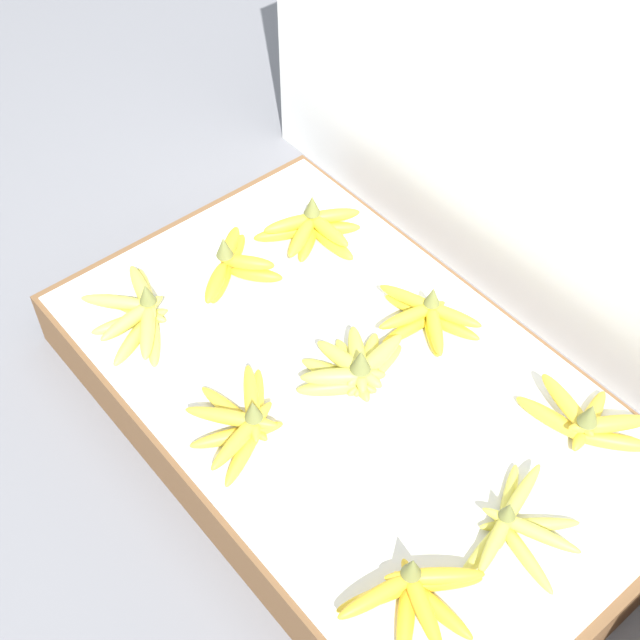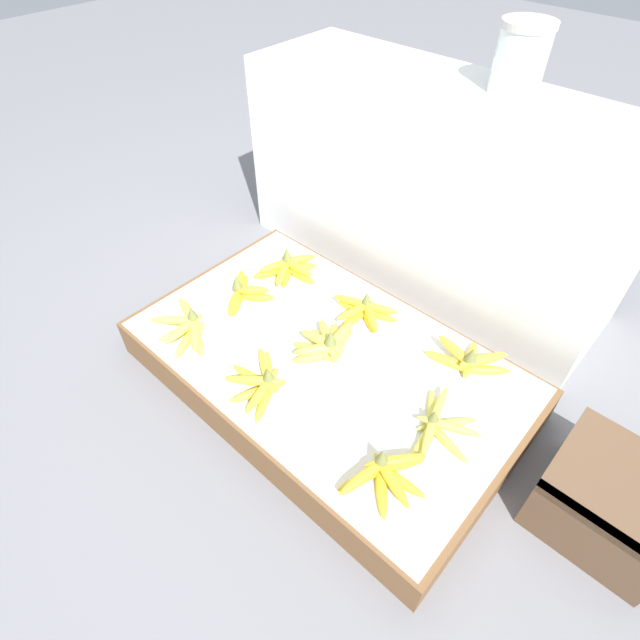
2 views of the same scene
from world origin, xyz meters
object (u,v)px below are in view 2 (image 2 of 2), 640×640
at_px(banana_bunch_middle_midright, 437,426).
at_px(banana_bunch_back_midright, 469,360).
at_px(banana_bunch_front_midright, 384,474).
at_px(banana_bunch_back_midleft, 364,311).
at_px(banana_bunch_middle_midleft, 326,344).
at_px(wooden_crate, 609,501).
at_px(banana_bunch_front_left, 187,326).
at_px(banana_bunch_front_midleft, 262,383).
at_px(foam_tray_white, 354,63).
at_px(glass_jar, 521,58).
at_px(banana_bunch_middle_left, 243,292).
at_px(banana_bunch_back_left, 289,269).

distance_m(banana_bunch_middle_midright, banana_bunch_back_midright, 0.25).
height_order(banana_bunch_front_midright, banana_bunch_back_midleft, banana_bunch_front_midright).
xyz_separation_m(banana_bunch_middle_midleft, banana_bunch_middle_midright, (0.40, -0.01, -0.01)).
distance_m(wooden_crate, banana_bunch_back_midright, 0.49).
distance_m(banana_bunch_front_left, banana_bunch_back_midleft, 0.56).
bearing_deg(banana_bunch_front_midright, banana_bunch_front_midleft, -178.62).
relative_size(banana_bunch_back_midright, foam_tray_white, 0.83).
relative_size(banana_bunch_front_midright, banana_bunch_middle_midright, 0.92).
height_order(banana_bunch_front_midright, foam_tray_white, foam_tray_white).
relative_size(banana_bunch_middle_midleft, banana_bunch_back_midleft, 1.06).
bearing_deg(glass_jar, banana_bunch_front_left, -112.78).
relative_size(wooden_crate, foam_tray_white, 1.04).
height_order(banana_bunch_back_midleft, glass_jar, glass_jar).
relative_size(banana_bunch_middle_midright, banana_bunch_back_midleft, 1.16).
xyz_separation_m(banana_bunch_middle_midleft, foam_tray_white, (-0.45, 0.64, 0.54)).
relative_size(banana_bunch_front_left, banana_bunch_middle_midright, 0.99).
bearing_deg(glass_jar, banana_bunch_middle_midright, -65.81).
xyz_separation_m(banana_bunch_front_midleft, banana_bunch_front_midright, (0.42, 0.01, -0.00)).
xyz_separation_m(banana_bunch_middle_left, banana_bunch_back_left, (0.02, 0.19, -0.00)).
bearing_deg(banana_bunch_back_midleft, foam_tray_white, 135.17).
height_order(wooden_crate, banana_bunch_front_midright, banana_bunch_front_midright).
relative_size(wooden_crate, banana_bunch_middle_midleft, 1.30).
xyz_separation_m(banana_bunch_front_left, banana_bunch_middle_midright, (0.78, 0.22, -0.01)).
height_order(banana_bunch_middle_midleft, banana_bunch_back_left, banana_bunch_middle_midleft).
bearing_deg(banana_bunch_middle_midright, banana_bunch_front_midleft, -153.94).
relative_size(banana_bunch_front_midright, glass_jar, 1.21).
xyz_separation_m(banana_bunch_back_left, glass_jar, (0.39, 0.60, 0.63)).
bearing_deg(banana_bunch_middle_midright, wooden_crate, 19.04).
bearing_deg(foam_tray_white, banana_bunch_back_midright, -26.52).
height_order(wooden_crate, banana_bunch_middle_midleft, banana_bunch_middle_midleft).
height_order(banana_bunch_back_left, foam_tray_white, foam_tray_white).
xyz_separation_m(banana_bunch_front_left, banana_bunch_middle_left, (0.01, 0.22, 0.01)).
bearing_deg(banana_bunch_middle_midleft, foam_tray_white, 125.52).
distance_m(banana_bunch_middle_left, banana_bunch_middle_midleft, 0.36).
bearing_deg(banana_bunch_back_left, banana_bunch_front_midright, -28.75).
bearing_deg(banana_bunch_middle_midright, foam_tray_white, 142.87).
height_order(wooden_crate, banana_bunch_front_left, banana_bunch_front_left).
height_order(banana_bunch_front_midleft, glass_jar, glass_jar).
distance_m(banana_bunch_front_left, banana_bunch_front_midright, 0.76).
relative_size(banana_bunch_middle_midright, banana_bunch_back_left, 1.15).
bearing_deg(banana_bunch_middle_left, banana_bunch_back_midright, 19.57).
bearing_deg(banana_bunch_middle_midleft, banana_bunch_front_left, -148.06).
bearing_deg(banana_bunch_back_left, wooden_crate, -2.30).
xyz_separation_m(banana_bunch_middle_left, glass_jar, (0.41, 0.79, 0.63)).
xyz_separation_m(banana_bunch_front_midright, banana_bunch_back_left, (-0.72, 0.40, 0.00)).
bearing_deg(banana_bunch_back_midright, banana_bunch_middle_left, -160.43).
xyz_separation_m(banana_bunch_middle_left, banana_bunch_middle_midleft, (0.36, 0.01, -0.00)).
bearing_deg(foam_tray_white, banana_bunch_front_midright, -45.57).
distance_m(banana_bunch_front_left, banana_bunch_back_left, 0.41).
relative_size(banana_bunch_back_left, banana_bunch_back_midleft, 1.01).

